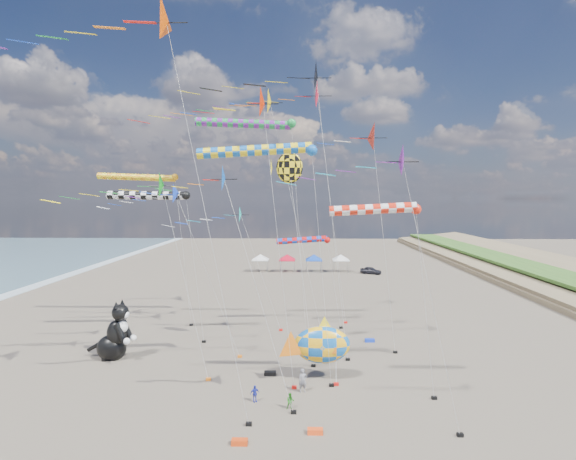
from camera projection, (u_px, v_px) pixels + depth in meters
The scene contains 30 objects.
ground at pixel (276, 454), 24.05m from camera, with size 260.00×260.00×0.00m, color brown.
delta_kite_0 at pixel (156, 189), 32.84m from camera, with size 11.06×2.14×15.77m.
delta_kite_1 at pixel (272, 105), 41.21m from camera, with size 13.45×2.62×23.79m.
delta_kite_2 at pixel (176, 198), 37.82m from camera, with size 10.66×1.81×15.04m.
delta_kite_3 at pixel (225, 183), 27.63m from camera, with size 9.47×1.91×15.95m.
delta_kite_4 at pixel (172, 29), 25.52m from camera, with size 13.73×2.70×24.94m.
delta_kite_5 at pixel (305, 75), 36.36m from camera, with size 13.93×2.85×25.33m.
delta_kite_6 at pixel (245, 109), 31.00m from camera, with size 11.11×2.34×21.34m.
delta_kite_7 at pixel (238, 218), 45.75m from camera, with size 10.83×1.95×13.05m.
delta_kite_8 at pixel (365, 141), 38.48m from camera, with size 10.74×2.68×20.20m.
delta_kite_9 at pixel (395, 167), 24.82m from camera, with size 9.64×1.98×16.74m.
delta_kite_10 at pixel (317, 99), 47.65m from camera, with size 13.35×3.36×26.16m.
windsock_0 at pixel (152, 196), 41.79m from camera, with size 8.97×0.81×14.37m.
windsock_1 at pixel (140, 178), 47.31m from camera, with size 9.86×0.73×16.29m.
windsock_2 at pixel (378, 210), 29.79m from camera, with size 7.40×0.72×13.33m.
windsock_3 at pixel (248, 124), 44.18m from camera, with size 11.12×0.91×21.51m.
windsock_4 at pixel (305, 241), 46.72m from camera, with size 6.97×0.66×9.69m.
windsock_5 at pixel (261, 151), 31.61m from camera, with size 9.74×0.81×17.46m.
angelfish_kite at pixel (287, 169), 37.39m from camera, with size 3.74×3.02×17.56m.
cat_inflatable at pixel (114, 329), 38.19m from camera, with size 3.78×1.89×5.10m, color black, non-canonical shape.
fish_inflatable at pixel (321, 345), 33.69m from camera, with size 5.71×2.85×4.87m.
person_adult at pixel (303, 381), 31.66m from camera, with size 0.61×0.40×1.67m, color gray.
child_green at pixel (290, 401), 29.13m from camera, with size 0.52×0.40×1.06m, color #217B18.
child_blue at pixel (255, 394), 30.17m from camera, with size 0.67×0.28×1.14m, color #222DB6.
kite_bag_0 at pixel (315, 431), 26.10m from camera, with size 0.90×0.44×0.30m, color #FF4815.
kite_bag_1 at pixel (270, 373), 34.75m from camera, with size 0.90×0.44×0.30m, color black.
kite_bag_2 at pixel (240, 442), 24.94m from camera, with size 0.90×0.44×0.30m, color red.
kite_bag_3 at pixel (370, 340), 42.84m from camera, with size 0.90×0.44×0.30m, color #1434CA.
tent_row at pixel (301, 255), 83.63m from camera, with size 19.20×4.20×3.80m.
parked_car at pixel (371, 270), 81.49m from camera, with size 1.53×3.79×1.29m, color #26262D.
Camera 1 is at (1.24, -23.13, 13.66)m, focal length 28.00 mm.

